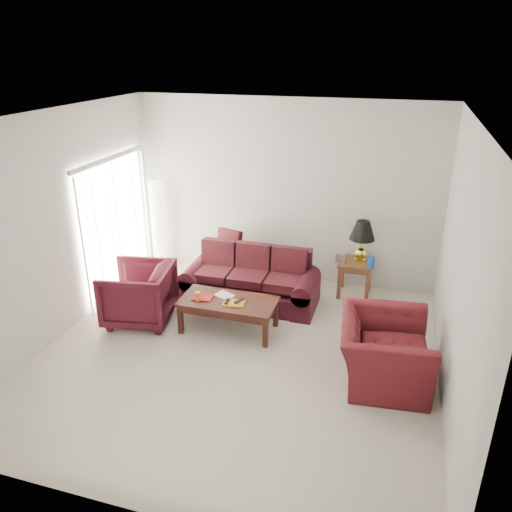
{
  "coord_description": "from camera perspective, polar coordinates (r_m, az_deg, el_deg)",
  "views": [
    {
      "loc": [
        1.79,
        -5.18,
        3.73
      ],
      "look_at": [
        0.0,
        0.85,
        1.05
      ],
      "focal_mm": 35.0,
      "sensor_mm": 36.0,
      "label": 1
    }
  ],
  "objects": [
    {
      "name": "end_table",
      "position": [
        8.12,
        11.22,
        -2.48
      ],
      "size": [
        0.57,
        0.57,
        0.58
      ],
      "primitive_type": null,
      "rotation": [
        0.0,
        0.0,
        -0.08
      ],
      "color": "#582C1E",
      "rests_on": "ground"
    },
    {
      "name": "armchair_right",
      "position": [
        6.18,
        14.41,
        -10.51
      ],
      "size": [
        1.15,
        1.28,
        0.77
      ],
      "primitive_type": "imported",
      "rotation": [
        0.0,
        0.0,
        1.67
      ],
      "color": "#4A1116",
      "rests_on": "ground"
    },
    {
      "name": "magazine_red",
      "position": [
        7.01,
        -6.12,
        -4.77
      ],
      "size": [
        0.29,
        0.23,
        0.02
      ],
      "primitive_type": "cube",
      "rotation": [
        0.0,
        0.0,
        0.1
      ],
      "color": "#AD1211",
      "rests_on": "coffee_table"
    },
    {
      "name": "coffee_table",
      "position": [
        7.04,
        -3.13,
        -6.73
      ],
      "size": [
        1.49,
        1.15,
        0.47
      ],
      "primitive_type": null,
      "rotation": [
        0.0,
        0.0,
        -0.42
      ],
      "color": "black",
      "rests_on": "ground"
    },
    {
      "name": "floor",
      "position": [
        6.63,
        -2.13,
        -11.18
      ],
      "size": [
        5.0,
        5.0,
        0.0
      ],
      "primitive_type": "plane",
      "color": "beige",
      "rests_on": "ground"
    },
    {
      "name": "sofa",
      "position": [
        7.66,
        -0.71,
        -2.5
      ],
      "size": [
        2.09,
        0.95,
        0.85
      ],
      "primitive_type": null,
      "rotation": [
        0.0,
        0.0,
        -0.03
      ],
      "color": "black",
      "rests_on": "ground"
    },
    {
      "name": "blinds",
      "position": [
        8.17,
        -15.59,
        3.28
      ],
      "size": [
        0.1,
        2.0,
        2.16
      ],
      "primitive_type": "cube",
      "color": "silver",
      "rests_on": "ground"
    },
    {
      "name": "magazine_white",
      "position": [
        7.04,
        -3.6,
        -4.51
      ],
      "size": [
        0.31,
        0.28,
        0.01
      ],
      "primitive_type": "cube",
      "rotation": [
        0.0,
        0.0,
        -0.41
      ],
      "color": "white",
      "rests_on": "coffee_table"
    },
    {
      "name": "remote_a",
      "position": [
        6.84,
        -3.31,
        -5.2
      ],
      "size": [
        0.06,
        0.16,
        0.02
      ],
      "primitive_type": "cube",
      "rotation": [
        0.0,
        0.0,
        0.11
      ],
      "color": "black",
      "rests_on": "coffee_table"
    },
    {
      "name": "armchair_left",
      "position": [
        7.37,
        -13.27,
        -4.25
      ],
      "size": [
        1.08,
        1.06,
        0.85
      ],
      "primitive_type": "imported",
      "rotation": [
        0.0,
        0.0,
        -1.4
      ],
      "color": "#3E0E18",
      "rests_on": "ground"
    },
    {
      "name": "table_lamp",
      "position": [
        7.92,
        11.99,
        1.66
      ],
      "size": [
        0.52,
        0.52,
        0.66
      ],
      "primitive_type": null,
      "rotation": [
        0.0,
        0.0,
        -0.43
      ],
      "color": "#DFCF45",
      "rests_on": "end_table"
    },
    {
      "name": "remote_b",
      "position": [
        6.85,
        -1.95,
        -5.11
      ],
      "size": [
        0.1,
        0.18,
        0.02
      ],
      "primitive_type": "cube",
      "rotation": [
        0.0,
        0.0,
        -0.29
      ],
      "color": "black",
      "rests_on": "coffee_table"
    },
    {
      "name": "picture_frame",
      "position": [
        8.16,
        10.78,
        0.46
      ],
      "size": [
        0.13,
        0.15,
        0.05
      ],
      "primitive_type": "cube",
      "rotation": [
        1.36,
        0.0,
        -0.12
      ],
      "color": "silver",
      "rests_on": "end_table"
    },
    {
      "name": "floor_lamp",
      "position": [
        8.88,
        -11.14,
        3.42
      ],
      "size": [
        0.34,
        0.34,
        1.62
      ],
      "primitive_type": null,
      "rotation": [
        0.0,
        0.0,
        -0.37
      ],
      "color": "white",
      "rests_on": "ground"
    },
    {
      "name": "magazine_orange",
      "position": [
        6.83,
        -2.53,
        -5.39
      ],
      "size": [
        0.31,
        0.24,
        0.02
      ],
      "primitive_type": "cube",
      "rotation": [
        0.0,
        0.0,
        0.1
      ],
      "color": "#C97217",
      "rests_on": "coffee_table"
    },
    {
      "name": "blue_canister",
      "position": [
        7.79,
        12.99,
        -0.71
      ],
      "size": [
        0.12,
        0.12,
        0.18
      ],
      "primitive_type": "cylinder",
      "rotation": [
        0.0,
        0.0,
        -0.07
      ],
      "color": "#174298",
      "rests_on": "end_table"
    },
    {
      "name": "throw_pillow",
      "position": [
        8.34,
        -3.07,
        1.62
      ],
      "size": [
        0.46,
        0.31,
        0.44
      ],
      "primitive_type": "cube",
      "rotation": [
        -0.21,
        0.0,
        -0.28
      ],
      "color": "black",
      "rests_on": "sofa"
    },
    {
      "name": "yellow_glass",
      "position": [
        6.93,
        -6.7,
        -4.59
      ],
      "size": [
        0.09,
        0.09,
        0.12
      ],
      "primitive_type": "cylinder",
      "rotation": [
        0.0,
        0.0,
        -0.32
      ],
      "color": "gold",
      "rests_on": "coffee_table"
    },
    {
      "name": "clock",
      "position": [
        7.89,
        9.63,
        -0.26
      ],
      "size": [
        0.15,
        0.09,
        0.14
      ],
      "primitive_type": "cube",
      "rotation": [
        0.0,
        0.0,
        -0.32
      ],
      "color": "silver",
      "rests_on": "end_table"
    }
  ]
}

